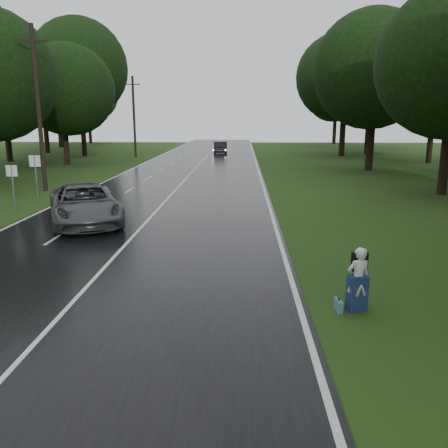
{
  "coord_description": "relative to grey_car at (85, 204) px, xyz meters",
  "views": [
    {
      "loc": [
        4.33,
        -9.42,
        4.68
      ],
      "look_at": [
        3.73,
        5.93,
        1.1
      ],
      "focal_mm": 36.82,
      "sensor_mm": 36.0,
      "label": 1
    }
  ],
  "objects": [
    {
      "name": "far_car",
      "position": [
        4.14,
        40.92,
        -0.07
      ],
      "size": [
        1.97,
        4.88,
        1.57
      ],
      "primitive_type": "imported",
      "rotation": [
        0.0,
        0.0,
        3.21
      ],
      "color": "black",
      "rests_on": "road"
    },
    {
      "name": "utility_pole_far",
      "position": [
        -5.81,
        35.41,
        -0.9
      ],
      "size": [
        1.8,
        0.28,
        9.37
      ],
      "primitive_type": null,
      "color": "black",
      "rests_on": "ground"
    },
    {
      "name": "tree_right_e",
      "position": [
        18.51,
        22.35,
        -0.9
      ],
      "size": [
        9.37,
        9.37,
        14.64
      ],
      "primitive_type": null,
      "color": "black",
      "rests_on": "ground"
    },
    {
      "name": "tree_left_f",
      "position": [
        -12.57,
        36.97,
        -0.9
      ],
      "size": [
        11.74,
        11.74,
        18.35
      ],
      "primitive_type": null,
      "color": "black",
      "rests_on": "ground"
    },
    {
      "name": "suitcase",
      "position": [
        9.43,
        -9.2,
        -0.75
      ],
      "size": [
        0.16,
        0.42,
        0.29
      ],
      "primitive_type": "cube",
      "rotation": [
        0.0,
        0.0,
        0.09
      ],
      "color": "teal",
      "rests_on": "ground"
    },
    {
      "name": "grey_car",
      "position": [
        0.0,
        0.0,
        0.0
      ],
      "size": [
        5.08,
        6.82,
        1.72
      ],
      "primitive_type": "imported",
      "rotation": [
        0.0,
        0.0,
        0.41
      ],
      "color": "#45494A",
      "rests_on": "road"
    },
    {
      "name": "road_sign_a",
      "position": [
        -4.51,
        2.63,
        -0.9
      ],
      "size": [
        0.56,
        0.1,
        2.35
      ],
      "primitive_type": null,
      "color": "white",
      "rests_on": "ground"
    },
    {
      "name": "utility_pole_mid",
      "position": [
        -5.81,
        9.36,
        -0.9
      ],
      "size": [
        1.8,
        0.28,
        10.23
      ],
      "primitive_type": null,
      "color": "black",
      "rests_on": "ground"
    },
    {
      "name": "hitchhiker",
      "position": [
        9.88,
        -9.14,
        -0.14
      ],
      "size": [
        0.68,
        0.65,
        1.63
      ],
      "color": "silver",
      "rests_on": "ground"
    },
    {
      "name": "tree_left_e",
      "position": [
        -10.63,
        26.01,
        -0.9
      ],
      "size": [
        7.69,
        7.69,
        12.02
      ],
      "primitive_type": null,
      "color": "black",
      "rests_on": "ground"
    },
    {
      "name": "tree_right_d",
      "position": [
        19.44,
        8.87,
        -0.9
      ],
      "size": [
        8.54,
        8.54,
        13.34
      ],
      "primitive_type": null,
      "color": "black",
      "rests_on": "ground"
    },
    {
      "name": "ground",
      "position": [
        2.69,
        -10.47,
        -0.9
      ],
      "size": [
        160.0,
        160.0,
        0.0
      ],
      "primitive_type": "plane",
      "color": "#234013",
      "rests_on": "ground"
    },
    {
      "name": "road_sign_b",
      "position": [
        -4.51,
        5.31,
        -0.9
      ],
      "size": [
        0.63,
        0.1,
        2.63
      ],
      "primitive_type": null,
      "color": "white",
      "rests_on": "ground"
    },
    {
      "name": "road",
      "position": [
        2.69,
        9.53,
        -0.88
      ],
      "size": [
        12.0,
        140.0,
        0.04
      ],
      "primitive_type": "cube",
      "color": "black",
      "rests_on": "ground"
    },
    {
      "name": "lane_center",
      "position": [
        2.69,
        9.53,
        -0.86
      ],
      "size": [
        0.12,
        140.0,
        0.01
      ],
      "primitive_type": "cube",
      "color": "silver",
      "rests_on": "road"
    },
    {
      "name": "tree_right_f",
      "position": [
        19.36,
        38.15,
        -0.9
      ],
      "size": [
        10.49,
        10.49,
        16.4
      ],
      "primitive_type": null,
      "color": "black",
      "rests_on": "ground"
    }
  ]
}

